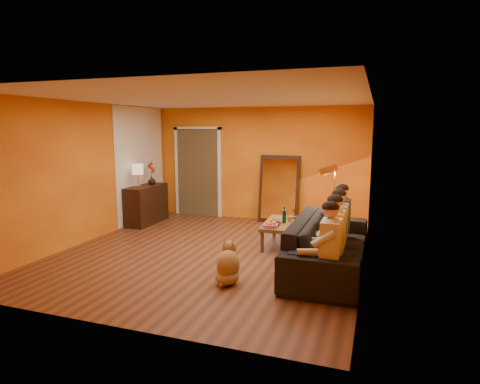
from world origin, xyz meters
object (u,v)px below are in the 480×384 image
(sideboard, at_px, (147,204))
(floor_lamp, at_px, (334,206))
(wine_bottle, at_px, (284,215))
(sofa, at_px, (329,244))
(coffee_table, at_px, (282,233))
(laptop, at_px, (296,218))
(person_mid_right, at_px, (339,229))
(person_far_left, at_px, (330,249))
(tumbler, at_px, (290,219))
(table_lamp, at_px, (138,176))
(mirror_frame, at_px, (279,189))
(dog, at_px, (228,262))
(vase, at_px, (152,180))
(person_far_right, at_px, (342,221))
(person_mid_left, at_px, (335,238))

(sideboard, xyz_separation_m, floor_lamp, (4.17, -0.39, 0.29))
(wine_bottle, bearing_deg, sofa, -46.63)
(sofa, xyz_separation_m, coffee_table, (-0.97, 1.02, -0.18))
(sofa, distance_m, laptop, 1.58)
(person_mid_right, bearing_deg, laptop, 125.80)
(person_far_left, height_order, tumbler, person_far_left)
(sideboard, bearing_deg, laptop, -5.44)
(table_lamp, bearing_deg, person_mid_right, -16.55)
(mirror_frame, relative_size, laptop, 4.63)
(table_lamp, height_order, dog, table_lamp)
(mirror_frame, xyz_separation_m, person_far_left, (1.58, -3.78, -0.15))
(mirror_frame, distance_m, floor_lamp, 2.02)
(sideboard, bearing_deg, mirror_frame, 21.16)
(dog, bearing_deg, laptop, 78.29)
(laptop, height_order, vase, vase)
(sofa, bearing_deg, person_far_right, -11.31)
(person_far_left, xyz_separation_m, wine_bottle, (-1.05, 1.97, -0.03))
(sofa, height_order, person_mid_left, person_mid_left)
(floor_lamp, distance_m, wine_bottle, 0.92)
(dog, bearing_deg, person_mid_left, 22.15)
(table_lamp, xyz_separation_m, wine_bottle, (3.32, -0.43, -0.53))
(floor_lamp, bearing_deg, sofa, -74.97)
(person_mid_right, bearing_deg, vase, 157.07)
(vase, bearing_deg, person_far_left, -34.01)
(mirror_frame, height_order, person_far_right, mirror_frame)
(sideboard, relative_size, wine_bottle, 3.81)
(person_far_left, bearing_deg, vase, 145.99)
(sideboard, relative_size, vase, 6.51)
(dog, bearing_deg, table_lamp, 139.87)
(coffee_table, xyz_separation_m, tumbler, (0.12, 0.12, 0.26))
(coffee_table, height_order, person_far_right, person_far_right)
(dog, relative_size, wine_bottle, 1.92)
(floor_lamp, bearing_deg, mirror_frame, 144.96)
(mirror_frame, distance_m, coffee_table, 1.91)
(sideboard, bearing_deg, sofa, -21.83)
(person_far_left, distance_m, tumbler, 2.36)
(table_lamp, bearing_deg, wine_bottle, -7.36)
(dog, distance_m, person_far_right, 2.19)
(person_far_left, bearing_deg, floor_lamp, 95.01)
(vase, bearing_deg, mirror_frame, 16.57)
(mirror_frame, xyz_separation_m, person_mid_right, (1.58, -2.68, -0.15))
(sideboard, relative_size, floor_lamp, 0.82)
(coffee_table, height_order, vase, vase)
(person_mid_right, relative_size, person_far_right, 1.00)
(sofa, bearing_deg, laptop, 29.84)
(sideboard, height_order, sofa, sideboard)
(table_lamp, xyz_separation_m, sofa, (4.24, -1.40, -0.72))
(person_mid_left, bearing_deg, laptop, 116.71)
(mirror_frame, xyz_separation_m, dog, (0.21, -3.82, -0.46))
(dog, bearing_deg, mirror_frame, 92.11)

